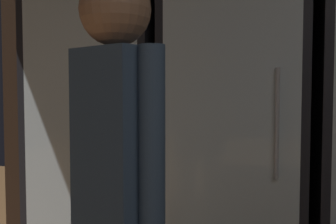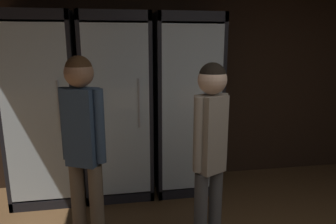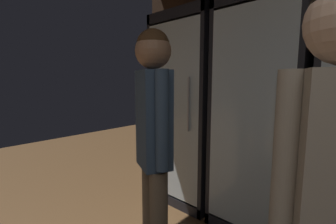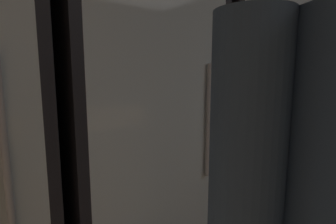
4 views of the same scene
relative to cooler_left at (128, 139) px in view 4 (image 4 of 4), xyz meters
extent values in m
cube|color=black|center=(1.33, 0.29, 0.42)|extent=(6.00, 0.06, 2.80)
cube|color=black|center=(-0.43, -0.05, 0.02)|extent=(0.04, 0.58, 1.99)
cylinder|color=#B2B2B7|center=(-0.55, -0.35, 0.12)|extent=(0.02, 0.02, 0.50)
cylinder|color=black|center=(-0.54, -0.05, -0.18)|extent=(0.02, 0.02, 0.07)
cylinder|color=#9EAD99|center=(-0.54, -0.01, 0.11)|extent=(0.08, 0.08, 0.18)
cylinder|color=#B2332D|center=(-0.54, -0.01, 0.10)|extent=(0.08, 0.08, 0.05)
cube|color=black|center=(0.00, 0.22, 0.02)|extent=(0.72, 0.04, 1.99)
cube|color=black|center=(-0.34, -0.05, 0.02)|extent=(0.04, 0.58, 1.99)
cube|color=black|center=(0.34, -0.05, 0.02)|extent=(0.04, 0.58, 1.99)
cube|color=white|center=(0.00, 0.19, 0.02)|extent=(0.64, 0.02, 1.75)
cube|color=silver|center=(0.00, -0.32, 0.02)|extent=(0.64, 0.02, 1.75)
cylinder|color=#B2B2B7|center=(0.22, -0.35, 0.12)|extent=(0.02, 0.02, 0.50)
cube|color=silver|center=(0.00, -0.05, -0.28)|extent=(0.62, 0.50, 0.02)
cylinder|color=#336B38|center=(-0.14, -0.01, -0.18)|extent=(0.07, 0.07, 0.18)
cylinder|color=#336B38|center=(-0.14, -0.01, -0.05)|extent=(0.02, 0.02, 0.09)
cylinder|color=white|center=(-0.14, -0.01, -0.17)|extent=(0.07, 0.07, 0.06)
cylinder|color=black|center=(0.15, 0.00, -0.16)|extent=(0.06, 0.06, 0.22)
cylinder|color=black|center=(0.15, 0.00, -0.02)|extent=(0.02, 0.02, 0.06)
cylinder|color=white|center=(0.15, 0.00, -0.15)|extent=(0.06, 0.06, 0.08)
cube|color=silver|center=(0.00, -0.05, 0.31)|extent=(0.62, 0.50, 0.02)
cylinder|color=brown|center=(-0.24, 0.00, 0.43)|extent=(0.07, 0.07, 0.23)
cylinder|color=brown|center=(-0.24, 0.00, 0.57)|extent=(0.02, 0.02, 0.06)
cylinder|color=tan|center=(-0.24, 0.00, 0.41)|extent=(0.08, 0.08, 0.06)
cylinder|color=#9EAD99|center=(-0.07, -0.06, 0.43)|extent=(0.08, 0.08, 0.24)
cylinder|color=#9EAD99|center=(-0.07, -0.06, 0.59)|extent=(0.03, 0.03, 0.07)
cylinder|color=#B2332D|center=(-0.07, -0.06, 0.43)|extent=(0.08, 0.08, 0.07)
cylinder|color=gray|center=(0.08, -0.05, 0.40)|extent=(0.07, 0.07, 0.18)
cylinder|color=gray|center=(0.08, -0.05, 0.54)|extent=(0.02, 0.02, 0.08)
cylinder|color=beige|center=(0.08, -0.05, 0.40)|extent=(0.07, 0.07, 0.06)
cylinder|color=black|center=(0.24, -0.02, 0.42)|extent=(0.07, 0.07, 0.21)
cylinder|color=black|center=(0.24, -0.02, 0.57)|extent=(0.03, 0.03, 0.09)
cylinder|color=#2D2D33|center=(0.24, -0.02, 0.39)|extent=(0.08, 0.08, 0.07)
cube|color=black|center=(0.77, 0.22, 0.02)|extent=(0.72, 0.04, 1.99)
cube|color=black|center=(0.43, -0.05, 0.02)|extent=(0.04, 0.58, 1.99)
cube|color=black|center=(1.11, -0.05, 0.02)|extent=(0.04, 0.58, 1.99)
cube|color=white|center=(0.77, 0.19, 0.02)|extent=(0.64, 0.02, 1.75)
cube|color=silver|center=(0.77, -0.32, 0.02)|extent=(0.64, 0.02, 1.75)
cylinder|color=#B2B2B7|center=(0.98, -0.35, 0.12)|extent=(0.02, 0.02, 0.50)
cylinder|color=#194723|center=(0.54, -0.05, -0.60)|extent=(0.02, 0.02, 0.09)
cylinder|color=black|center=(0.68, -0.02, -0.61)|extent=(0.03, 0.03, 0.07)
cylinder|color=gray|center=(0.84, -0.04, -0.74)|extent=(0.07, 0.07, 0.22)
cylinder|color=gray|center=(0.84, -0.04, -0.58)|extent=(0.02, 0.02, 0.08)
cylinder|color=#9EAD99|center=(1.00, 0.00, -0.74)|extent=(0.07, 0.07, 0.21)
cylinder|color=#9EAD99|center=(1.00, 0.00, -0.61)|extent=(0.02, 0.02, 0.06)
cylinder|color=white|center=(1.00, 0.00, -0.74)|extent=(0.08, 0.08, 0.08)
cube|color=silver|center=(0.77, -0.05, -0.42)|extent=(0.62, 0.50, 0.02)
cylinder|color=gray|center=(0.56, -0.01, -0.31)|extent=(0.07, 0.07, 0.20)
cylinder|color=gray|center=(0.56, -0.01, -0.17)|extent=(0.02, 0.02, 0.08)
cylinder|color=#2D2D33|center=(0.56, -0.01, -0.32)|extent=(0.07, 0.07, 0.06)
cylinder|color=#336B38|center=(0.77, -0.06, -0.30)|extent=(0.07, 0.07, 0.22)
cylinder|color=#336B38|center=(0.77, -0.06, -0.15)|extent=(0.02, 0.02, 0.07)
cylinder|color=#B2332D|center=(0.77, -0.06, -0.32)|extent=(0.07, 0.07, 0.09)
cylinder|color=#9EAD99|center=(0.98, -0.05, -0.31)|extent=(0.08, 0.08, 0.22)
cylinder|color=#9EAD99|center=(0.98, -0.05, -0.15)|extent=(0.03, 0.03, 0.09)
cylinder|color=#2D2D33|center=(0.98, -0.05, -0.34)|extent=(0.08, 0.08, 0.06)
cube|color=silver|center=(0.77, -0.05, 0.01)|extent=(0.62, 0.50, 0.02)
cylinder|color=brown|center=(0.54, -0.07, 0.12)|extent=(0.08, 0.08, 0.19)
cylinder|color=brown|center=(0.54, -0.07, 0.26)|extent=(0.03, 0.03, 0.09)
cylinder|color=white|center=(0.54, -0.07, 0.12)|extent=(0.08, 0.08, 0.06)
cylinder|color=#336B38|center=(0.70, -0.01, 0.12)|extent=(0.07, 0.07, 0.19)
cylinder|color=#336B38|center=(0.70, -0.01, 0.24)|extent=(0.02, 0.02, 0.07)
cylinder|color=beige|center=(0.70, -0.01, 0.12)|extent=(0.07, 0.07, 0.07)
cylinder|color=gray|center=(0.85, -0.04, 0.13)|extent=(0.07, 0.07, 0.21)
cylinder|color=gray|center=(0.85, -0.04, 0.28)|extent=(0.03, 0.03, 0.08)
cylinder|color=tan|center=(0.85, -0.04, 0.12)|extent=(0.08, 0.08, 0.06)
cylinder|color=brown|center=(1.00, -0.09, 0.13)|extent=(0.06, 0.06, 0.22)
cylinder|color=brown|center=(1.00, -0.09, 0.29)|extent=(0.02, 0.02, 0.09)
cylinder|color=beige|center=(1.00, -0.09, 0.13)|extent=(0.07, 0.07, 0.09)
cube|color=silver|center=(0.77, -0.05, 0.45)|extent=(0.62, 0.50, 0.02)
cylinder|color=black|center=(0.56, -0.02, 0.57)|extent=(0.07, 0.07, 0.23)
cylinder|color=black|center=(0.56, -0.02, 0.73)|extent=(0.02, 0.02, 0.09)
cylinder|color=#2D2D33|center=(0.56, -0.02, 0.55)|extent=(0.07, 0.07, 0.08)
cylinder|color=brown|center=(0.76, 0.00, 0.57)|extent=(0.07, 0.07, 0.23)
cylinder|color=brown|center=(0.76, 0.00, 0.72)|extent=(0.02, 0.02, 0.07)
cylinder|color=tan|center=(0.76, 0.00, 0.55)|extent=(0.07, 0.07, 0.07)
cylinder|color=brown|center=(0.96, -0.02, 0.56)|extent=(0.07, 0.07, 0.20)
cylinder|color=brown|center=(0.96, -0.02, 0.70)|extent=(0.03, 0.03, 0.09)
cylinder|color=#2D2D33|center=(0.96, -0.02, 0.53)|extent=(0.08, 0.08, 0.06)
camera|label=1|loc=(0.18, -2.15, 0.27)|focal=41.68mm
camera|label=2|loc=(0.01, -3.32, 0.72)|focal=32.38mm
camera|label=3|loc=(0.72, -2.00, 0.32)|focal=24.24mm
camera|label=4|loc=(-0.60, -1.16, 0.34)|focal=28.28mm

